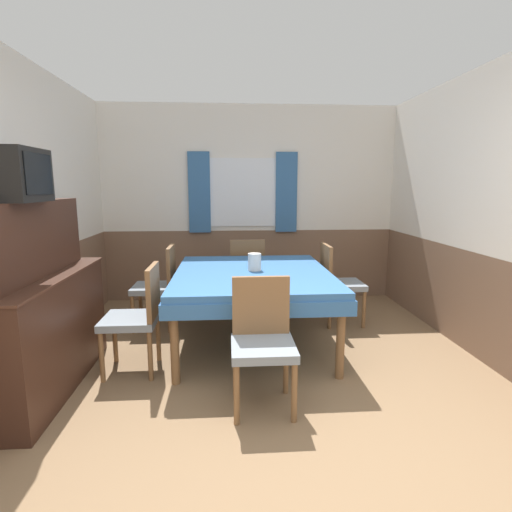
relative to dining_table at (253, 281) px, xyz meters
name	(u,v)px	position (x,y,z in m)	size (l,w,h in m)	color
ground_plane	(289,491)	(0.07, -1.98, -0.63)	(16.00, 16.00, 0.00)	#846647
wall_back	(250,204)	(0.06, 1.65, 0.67)	(4.30, 0.09, 2.60)	white
wall_left	(35,215)	(-1.91, -0.18, 0.67)	(0.05, 4.01, 2.60)	white
wall_right	(471,213)	(2.04, -0.18, 0.67)	(0.05, 4.01, 2.60)	white
dining_table	(253,281)	(0.00, 0.00, 0.00)	(1.51, 1.77, 0.73)	#386BA8
chair_head_near	(262,337)	(0.00, -1.12, -0.14)	(0.44, 0.44, 0.91)	brown
chair_right_far	(337,280)	(0.99, 0.53, -0.14)	(0.44, 0.44, 0.91)	brown
chair_head_window	(247,271)	(0.00, 1.12, -0.14)	(0.44, 0.44, 0.91)	brown
chair_left_far	(159,283)	(-0.99, 0.53, -0.14)	(0.44, 0.44, 0.91)	brown
chair_left_near	(138,314)	(-0.99, -0.53, -0.14)	(0.44, 0.44, 0.91)	brown
sideboard	(40,311)	(-1.66, -0.78, -0.02)	(0.46, 1.53, 1.44)	#3D2319
tv	(17,175)	(-1.63, -0.98, 0.99)	(0.29, 0.46, 0.36)	black
vase	(255,262)	(0.02, 0.05, 0.18)	(0.13, 0.13, 0.17)	silver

